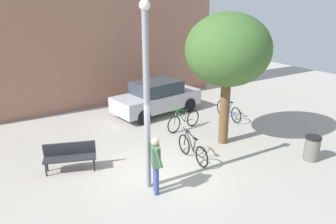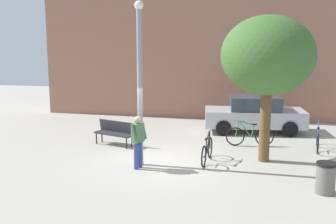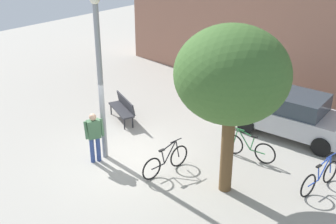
{
  "view_description": "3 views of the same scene",
  "coord_description": "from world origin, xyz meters",
  "px_view_note": "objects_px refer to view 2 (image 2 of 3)",
  "views": [
    {
      "loc": [
        -4.84,
        -7.92,
        5.2
      ],
      "look_at": [
        1.03,
        1.21,
        1.48
      ],
      "focal_mm": 35.8,
      "sensor_mm": 36.0,
      "label": 1
    },
    {
      "loc": [
        2.78,
        -13.34,
        4.2
      ],
      "look_at": [
        -0.04,
        0.68,
        1.55
      ],
      "focal_mm": 45.75,
      "sensor_mm": 36.0,
      "label": 2
    },
    {
      "loc": [
        9.33,
        -8.08,
        7.38
      ],
      "look_at": [
        0.82,
        0.88,
        1.63
      ],
      "focal_mm": 47.46,
      "sensor_mm": 36.0,
      "label": 3
    }
  ],
  "objects_px": {
    "person_by_lamppost": "(138,139)",
    "plaza_tree": "(268,56)",
    "parked_car_silver": "(255,114)",
    "bicycle_blue": "(318,139)",
    "park_bench": "(115,131)",
    "bicycle_black": "(207,151)",
    "bicycle_green": "(250,136)",
    "lamppost": "(140,78)",
    "trash_bin": "(326,178)"
  },
  "relations": [
    {
      "from": "person_by_lamppost",
      "to": "plaza_tree",
      "type": "relative_size",
      "value": 0.35
    },
    {
      "from": "parked_car_silver",
      "to": "bicycle_blue",
      "type": "bearing_deg",
      "value": -47.21
    },
    {
      "from": "park_bench",
      "to": "plaza_tree",
      "type": "height_order",
      "value": "plaza_tree"
    },
    {
      "from": "person_by_lamppost",
      "to": "bicycle_black",
      "type": "height_order",
      "value": "person_by_lamppost"
    },
    {
      "from": "parked_car_silver",
      "to": "park_bench",
      "type": "bearing_deg",
      "value": -147.29
    },
    {
      "from": "park_bench",
      "to": "bicycle_blue",
      "type": "xyz_separation_m",
      "value": [
        7.44,
        0.86,
        -0.16
      ]
    },
    {
      "from": "parked_car_silver",
      "to": "bicycle_green",
      "type": "bearing_deg",
      "value": -93.84
    },
    {
      "from": "lamppost",
      "to": "bicycle_green",
      "type": "distance_m",
      "value": 5.2
    },
    {
      "from": "person_by_lamppost",
      "to": "park_bench",
      "type": "height_order",
      "value": "person_by_lamppost"
    },
    {
      "from": "person_by_lamppost",
      "to": "bicycle_blue",
      "type": "height_order",
      "value": "person_by_lamppost"
    },
    {
      "from": "plaza_tree",
      "to": "bicycle_black",
      "type": "distance_m",
      "value": 3.63
    },
    {
      "from": "bicycle_blue",
      "to": "bicycle_black",
      "type": "relative_size",
      "value": 1.0
    },
    {
      "from": "lamppost",
      "to": "plaza_tree",
      "type": "distance_m",
      "value": 4.14
    },
    {
      "from": "bicycle_black",
      "to": "bicycle_green",
      "type": "bearing_deg",
      "value": 60.94
    },
    {
      "from": "trash_bin",
      "to": "plaza_tree",
      "type": "bearing_deg",
      "value": 119.8
    },
    {
      "from": "person_by_lamppost",
      "to": "plaza_tree",
      "type": "bearing_deg",
      "value": 22.31
    },
    {
      "from": "lamppost",
      "to": "person_by_lamppost",
      "type": "xyz_separation_m",
      "value": [
        0.03,
        -0.4,
        -1.84
      ]
    },
    {
      "from": "parked_car_silver",
      "to": "lamppost",
      "type": "bearing_deg",
      "value": -123.09
    },
    {
      "from": "person_by_lamppost",
      "to": "trash_bin",
      "type": "relative_size",
      "value": 1.96
    },
    {
      "from": "bicycle_black",
      "to": "person_by_lamppost",
      "type": "bearing_deg",
      "value": -152.57
    },
    {
      "from": "bicycle_blue",
      "to": "person_by_lamppost",
      "type": "bearing_deg",
      "value": -149.51
    },
    {
      "from": "lamppost",
      "to": "park_bench",
      "type": "relative_size",
      "value": 3.1
    },
    {
      "from": "park_bench",
      "to": "parked_car_silver",
      "type": "distance_m",
      "value": 6.14
    },
    {
      "from": "plaza_tree",
      "to": "parked_car_silver",
      "type": "relative_size",
      "value": 1.09
    },
    {
      "from": "lamppost",
      "to": "parked_car_silver",
      "type": "bearing_deg",
      "value": 56.91
    },
    {
      "from": "lamppost",
      "to": "parked_car_silver",
      "type": "relative_size",
      "value": 1.18
    },
    {
      "from": "lamppost",
      "to": "plaza_tree",
      "type": "relative_size",
      "value": 1.08
    },
    {
      "from": "bicycle_green",
      "to": "trash_bin",
      "type": "distance_m",
      "value": 5.01
    },
    {
      "from": "trash_bin",
      "to": "bicycle_black",
      "type": "bearing_deg",
      "value": 147.37
    },
    {
      "from": "person_by_lamppost",
      "to": "parked_car_silver",
      "type": "height_order",
      "value": "person_by_lamppost"
    },
    {
      "from": "trash_bin",
      "to": "bicycle_blue",
      "type": "bearing_deg",
      "value": 84.84
    },
    {
      "from": "bicycle_green",
      "to": "trash_bin",
      "type": "relative_size",
      "value": 2.1
    },
    {
      "from": "park_bench",
      "to": "trash_bin",
      "type": "bearing_deg",
      "value": -27.57
    },
    {
      "from": "person_by_lamppost",
      "to": "lamppost",
      "type": "bearing_deg",
      "value": 93.64
    },
    {
      "from": "lamppost",
      "to": "parked_car_silver",
      "type": "distance_m",
      "value": 6.87
    },
    {
      "from": "parked_car_silver",
      "to": "trash_bin",
      "type": "relative_size",
      "value": 5.14
    },
    {
      "from": "plaza_tree",
      "to": "bicycle_black",
      "type": "relative_size",
      "value": 2.64
    },
    {
      "from": "lamppost",
      "to": "trash_bin",
      "type": "xyz_separation_m",
      "value": [
        5.45,
        -1.5,
        -2.38
      ]
    },
    {
      "from": "bicycle_black",
      "to": "bicycle_green",
      "type": "relative_size",
      "value": 1.01
    },
    {
      "from": "lamppost",
      "to": "bicycle_green",
      "type": "height_order",
      "value": "lamppost"
    },
    {
      "from": "person_by_lamppost",
      "to": "bicycle_green",
      "type": "bearing_deg",
      "value": 45.72
    },
    {
      "from": "person_by_lamppost",
      "to": "bicycle_black",
      "type": "bearing_deg",
      "value": 27.43
    },
    {
      "from": "lamppost",
      "to": "plaza_tree",
      "type": "height_order",
      "value": "lamppost"
    },
    {
      "from": "lamppost",
      "to": "park_bench",
      "type": "xyz_separation_m",
      "value": [
        -1.58,
        2.18,
        -2.26
      ]
    },
    {
      "from": "park_bench",
      "to": "plaza_tree",
      "type": "distance_m",
      "value": 6.3
    },
    {
      "from": "parked_car_silver",
      "to": "trash_bin",
      "type": "height_order",
      "value": "parked_car_silver"
    },
    {
      "from": "bicycle_blue",
      "to": "lamppost",
      "type": "bearing_deg",
      "value": -152.63
    },
    {
      "from": "park_bench",
      "to": "lamppost",
      "type": "bearing_deg",
      "value": -53.95
    },
    {
      "from": "park_bench",
      "to": "bicycle_blue",
      "type": "relative_size",
      "value": 0.92
    },
    {
      "from": "person_by_lamppost",
      "to": "trash_bin",
      "type": "height_order",
      "value": "person_by_lamppost"
    }
  ]
}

